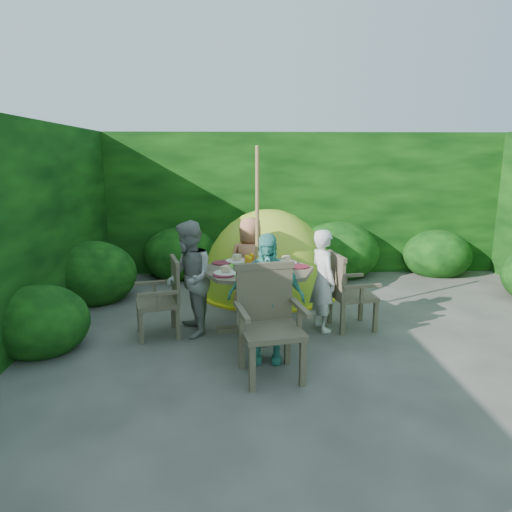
{
  "coord_description": "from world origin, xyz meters",
  "views": [
    {
      "loc": [
        -1.16,
        -4.57,
        2.07
      ],
      "look_at": [
        -0.95,
        1.05,
        0.85
      ],
      "focal_mm": 32.0,
      "sensor_mm": 36.0,
      "label": 1
    }
  ],
  "objects_px": {
    "parasol_pole": "(257,242)",
    "garden_chair_right": "(347,290)",
    "child_right": "(323,280)",
    "child_left": "(189,279)",
    "child_back": "(251,264)",
    "garden_chair_back": "(250,272)",
    "child_front": "(266,298)",
    "garden_chair_front": "(269,320)",
    "garden_chair_left": "(164,297)",
    "dome_tent": "(268,290)",
    "patio_table": "(258,278)"
  },
  "relations": [
    {
      "from": "child_left",
      "to": "garden_chair_right",
      "type": "bearing_deg",
      "value": 80.68
    },
    {
      "from": "child_back",
      "to": "child_right",
      "type": "bearing_deg",
      "value": 143.03
    },
    {
      "from": "garden_chair_left",
      "to": "child_left",
      "type": "height_order",
      "value": "child_left"
    },
    {
      "from": "garden_chair_front",
      "to": "child_left",
      "type": "distance_m",
      "value": 1.35
    },
    {
      "from": "garden_chair_back",
      "to": "garden_chair_front",
      "type": "distance_m",
      "value": 2.2
    },
    {
      "from": "parasol_pole",
      "to": "garden_chair_back",
      "type": "distance_m",
      "value": 1.28
    },
    {
      "from": "parasol_pole",
      "to": "garden_chair_right",
      "type": "relative_size",
      "value": 2.43
    },
    {
      "from": "child_right",
      "to": "child_back",
      "type": "relative_size",
      "value": 0.96
    },
    {
      "from": "garden_chair_right",
      "to": "dome_tent",
      "type": "xyz_separation_m",
      "value": [
        -0.86,
        1.66,
        -0.48
      ]
    },
    {
      "from": "child_back",
      "to": "child_front",
      "type": "bearing_deg",
      "value": 98.03
    },
    {
      "from": "garden_chair_left",
      "to": "garden_chair_back",
      "type": "xyz_separation_m",
      "value": [
        1.04,
        1.17,
        -0.01
      ]
    },
    {
      "from": "dome_tent",
      "to": "garden_chair_right",
      "type": "bearing_deg",
      "value": -57.67
    },
    {
      "from": "garden_chair_left",
      "to": "garden_chair_front",
      "type": "distance_m",
      "value": 1.56
    },
    {
      "from": "dome_tent",
      "to": "child_left",
      "type": "bearing_deg",
      "value": -114.98
    },
    {
      "from": "patio_table",
      "to": "child_back",
      "type": "relative_size",
      "value": 1.12
    },
    {
      "from": "garden_chair_right",
      "to": "dome_tent",
      "type": "height_order",
      "value": "dome_tent"
    },
    {
      "from": "garden_chair_back",
      "to": "child_back",
      "type": "bearing_deg",
      "value": 72.89
    },
    {
      "from": "child_back",
      "to": "dome_tent",
      "type": "bearing_deg",
      "value": -103.91
    },
    {
      "from": "garden_chair_left",
      "to": "patio_table",
      "type": "bearing_deg",
      "value": 77.82
    },
    {
      "from": "child_right",
      "to": "garden_chair_right",
      "type": "bearing_deg",
      "value": -103.5
    },
    {
      "from": "parasol_pole",
      "to": "child_left",
      "type": "height_order",
      "value": "parasol_pole"
    },
    {
      "from": "child_left",
      "to": "child_back",
      "type": "distance_m",
      "value": 1.13
    },
    {
      "from": "garden_chair_back",
      "to": "child_front",
      "type": "height_order",
      "value": "child_front"
    },
    {
      "from": "garden_chair_front",
      "to": "child_back",
      "type": "relative_size",
      "value": 0.79
    },
    {
      "from": "patio_table",
      "to": "parasol_pole",
      "type": "distance_m",
      "value": 0.44
    },
    {
      "from": "patio_table",
      "to": "garden_chair_back",
      "type": "height_order",
      "value": "patio_table"
    },
    {
      "from": "garden_chair_back",
      "to": "child_right",
      "type": "xyz_separation_m",
      "value": [
        0.86,
        -1.05,
        0.16
      ]
    },
    {
      "from": "patio_table",
      "to": "garden_chair_right",
      "type": "distance_m",
      "value": 1.11
    },
    {
      "from": "garden_chair_right",
      "to": "garden_chair_front",
      "type": "relative_size",
      "value": 0.88
    },
    {
      "from": "garden_chair_front",
      "to": "child_back",
      "type": "distance_m",
      "value": 1.89
    },
    {
      "from": "child_right",
      "to": "child_back",
      "type": "height_order",
      "value": "child_back"
    },
    {
      "from": "child_right",
      "to": "child_left",
      "type": "relative_size",
      "value": 0.91
    },
    {
      "from": "garden_chair_back",
      "to": "child_left",
      "type": "bearing_deg",
      "value": 39.78
    },
    {
      "from": "child_left",
      "to": "garden_chair_left",
      "type": "bearing_deg",
      "value": -102.03
    },
    {
      "from": "parasol_pole",
      "to": "garden_chair_back",
      "type": "relative_size",
      "value": 2.57
    },
    {
      "from": "child_right",
      "to": "child_left",
      "type": "xyz_separation_m",
      "value": [
        -1.6,
        -0.12,
        0.06
      ]
    },
    {
      "from": "child_left",
      "to": "child_front",
      "type": "distance_m",
      "value": 1.13
    },
    {
      "from": "garden_chair_back",
      "to": "parasol_pole",
      "type": "bearing_deg",
      "value": 75.33
    },
    {
      "from": "garden_chair_left",
      "to": "child_front",
      "type": "xyz_separation_m",
      "value": [
        1.16,
        -0.73,
        0.2
      ]
    },
    {
      "from": "garden_chair_right",
      "to": "garden_chair_back",
      "type": "height_order",
      "value": "garden_chair_right"
    },
    {
      "from": "garden_chair_front",
      "to": "dome_tent",
      "type": "xyz_separation_m",
      "value": [
        0.17,
        2.82,
        -0.55
      ]
    },
    {
      "from": "child_left",
      "to": "child_back",
      "type": "relative_size",
      "value": 1.05
    },
    {
      "from": "garden_chair_right",
      "to": "garden_chair_front",
      "type": "distance_m",
      "value": 1.55
    },
    {
      "from": "garden_chair_left",
      "to": "garden_chair_back",
      "type": "relative_size",
      "value": 1.03
    },
    {
      "from": "garden_chair_front",
      "to": "child_front",
      "type": "height_order",
      "value": "child_front"
    },
    {
      "from": "child_right",
      "to": "garden_chair_left",
      "type": "bearing_deg",
      "value": 77.45
    },
    {
      "from": "patio_table",
      "to": "garden_chair_right",
      "type": "bearing_deg",
      "value": 3.73
    },
    {
      "from": "garden_chair_front",
      "to": "child_back",
      "type": "height_order",
      "value": "child_back"
    },
    {
      "from": "garden_chair_left",
      "to": "child_front",
      "type": "distance_m",
      "value": 1.39
    },
    {
      "from": "dome_tent",
      "to": "garden_chair_left",
      "type": "bearing_deg",
      "value": -121.6
    }
  ]
}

